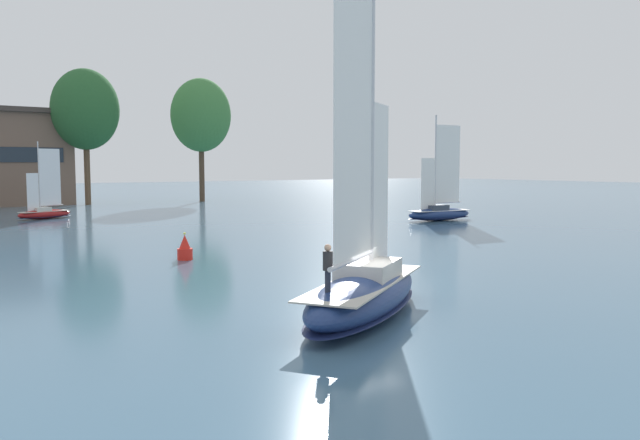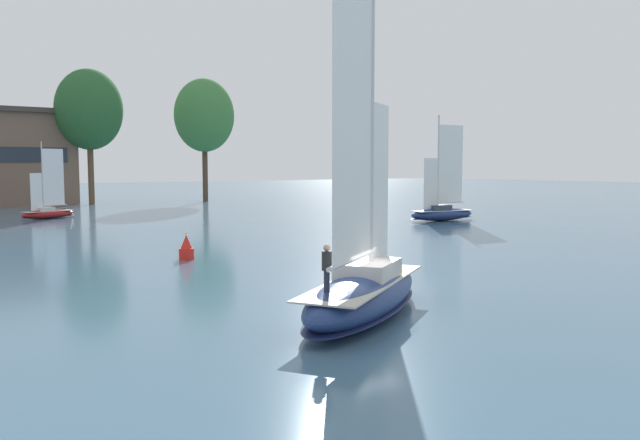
# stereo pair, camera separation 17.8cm
# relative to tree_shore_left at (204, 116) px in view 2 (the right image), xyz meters

# --- Properties ---
(ground_plane) EXTENTS (400.00, 400.00, 0.00)m
(ground_plane) POSITION_rel_tree_shore_left_xyz_m (-26.44, -75.75, -13.78)
(ground_plane) COLOR #42667F
(tree_shore_left) EXTENTS (9.57, 9.57, 19.69)m
(tree_shore_left) POSITION_rel_tree_shore_left_xyz_m (0.00, 0.00, 0.00)
(tree_shore_left) COLOR #4C3828
(tree_shore_left) RESTS_ON ground
(tree_shore_center) EXTENTS (9.68, 9.68, 19.93)m
(tree_shore_center) POSITION_rel_tree_shore_left_xyz_m (-17.44, 1.70, 0.17)
(tree_shore_center) COLOR brown
(tree_shore_center) RESTS_ON ground
(sailboat_main) EXTENTS (9.90, 7.90, 13.78)m
(sailboat_main) POSITION_rel_tree_shore_left_xyz_m (-26.43, -75.74, -12.69)
(sailboat_main) COLOR navy
(sailboat_main) RESTS_ON ground
(sailboat_moored_near_marina) EXTENTS (6.27, 3.67, 8.34)m
(sailboat_moored_near_marina) POSITION_rel_tree_shore_left_xyz_m (-27.78, -21.59, -13.06)
(sailboat_moored_near_marina) COLOR maroon
(sailboat_moored_near_marina) RESTS_ON ground
(sailboat_moored_mid_channel) EXTENTS (8.13, 2.91, 10.96)m
(sailboat_moored_mid_channel) POSITION_rel_tree_shore_left_xyz_m (6.06, -47.29, -12.88)
(sailboat_moored_mid_channel) COLOR navy
(sailboat_moored_mid_channel) RESTS_ON ground
(channel_buoy) EXTENTS (0.92, 0.92, 1.69)m
(channel_buoy) POSITION_rel_tree_shore_left_xyz_m (-26.55, -58.22, -13.12)
(channel_buoy) COLOR red
(channel_buoy) RESTS_ON ground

